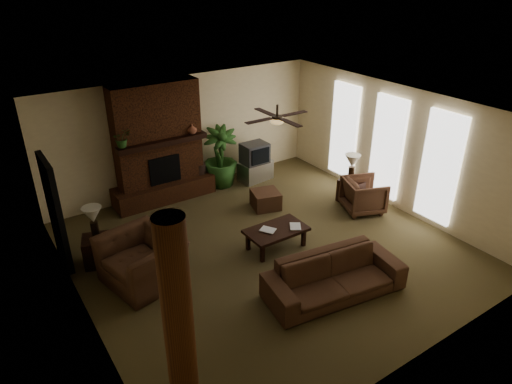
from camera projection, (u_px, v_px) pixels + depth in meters
room_shell at (268, 186)px, 8.53m from camera, size 7.00×7.00×7.00m
fireplace at (160, 153)px, 10.64m from camera, size 2.40×0.70×2.80m
windows at (387, 148)px, 10.42m from camera, size 0.08×3.65×2.35m
log_column at (178, 323)px, 5.28m from camera, size 0.36×0.36×2.80m
doorway at (55, 213)px, 8.32m from camera, size 0.10×1.00×2.10m
ceiling_fan at (277, 119)px, 8.45m from camera, size 1.35×1.35×0.37m
sofa at (335, 271)px, 7.73m from camera, size 2.47×1.05×0.94m
armchair_left at (141, 253)px, 8.00m from camera, size 1.13×1.48×1.16m
armchair_right at (364, 194)px, 10.39m from camera, size 1.03×1.06×0.86m
coffee_table at (276, 231)px, 9.04m from camera, size 1.20×0.70×0.43m
ottoman at (266, 200)px, 10.63m from camera, size 0.74×0.74×0.40m
tv_stand at (255, 171)px, 11.99m from camera, size 0.90×0.60×0.50m
tv at (255, 153)px, 11.71m from camera, size 0.65×0.54×0.52m
floor_vase at (199, 173)px, 11.38m from camera, size 0.34×0.34×0.77m
floor_plant at (220, 169)px, 11.62m from camera, size 1.36×1.73×0.85m
side_table_left at (98, 251)px, 8.61m from camera, size 0.63×0.63×0.55m
lamp_left at (93, 217)px, 8.28m from camera, size 0.38×0.38×0.65m
side_table_right at (351, 191)px, 10.86m from camera, size 0.55×0.55×0.55m
lamp_right at (352, 163)px, 10.53m from camera, size 0.46×0.46×0.65m
mantel_plant at (122, 140)px, 9.80m from camera, size 0.41×0.45×0.33m
mantel_vase at (192, 129)px, 10.60m from camera, size 0.28×0.29×0.22m
book_a at (266, 227)px, 8.81m from camera, size 0.20×0.13×0.29m
book_b at (290, 221)px, 9.01m from camera, size 0.19×0.14×0.29m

